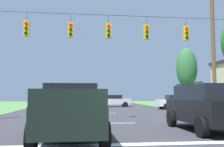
% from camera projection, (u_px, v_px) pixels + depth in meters
% --- Properties ---
extents(stop_bar_stripe, '(14.63, 0.45, 0.01)m').
position_uv_depth(stop_bar_stripe, '(135.00, 144.00, 8.02)').
color(stop_bar_stripe, white).
rests_on(stop_bar_stripe, ground).
extents(lane_dash_0, '(2.50, 0.15, 0.01)m').
position_uv_depth(lane_dash_0, '(112.00, 123.00, 13.96)').
color(lane_dash_0, white).
rests_on(lane_dash_0, ground).
extents(lane_dash_1, '(2.50, 0.15, 0.01)m').
position_uv_depth(lane_dash_1, '(102.00, 113.00, 21.39)').
color(lane_dash_1, white).
rests_on(lane_dash_1, ground).
extents(lane_dash_2, '(2.50, 0.15, 0.01)m').
position_uv_depth(lane_dash_2, '(97.00, 109.00, 27.98)').
color(lane_dash_2, white).
rests_on(lane_dash_2, ground).
extents(lane_dash_3, '(2.50, 0.15, 0.01)m').
position_uv_depth(lane_dash_3, '(94.00, 106.00, 33.88)').
color(lane_dash_3, white).
rests_on(lane_dash_3, ground).
extents(lane_dash_4, '(2.50, 0.15, 0.01)m').
position_uv_depth(lane_dash_4, '(91.00, 103.00, 45.04)').
color(lane_dash_4, white).
rests_on(lane_dash_4, ground).
extents(overhead_signal_span, '(17.59, 0.31, 7.12)m').
position_uv_depth(overhead_signal_span, '(111.00, 55.00, 16.24)').
color(overhead_signal_span, '#4F3A29').
rests_on(overhead_signal_span, ground).
extents(pickup_truck, '(2.39, 5.45, 1.95)m').
position_uv_depth(pickup_truck, '(70.00, 111.00, 9.04)').
color(pickup_truck, black).
rests_on(pickup_truck, ground).
extents(suv_black, '(2.25, 4.82, 2.05)m').
position_uv_depth(suv_black, '(206.00, 106.00, 11.04)').
color(suv_black, black).
rests_on(suv_black, ground).
extents(distant_car_crossing_white, '(4.35, 2.12, 1.52)m').
position_uv_depth(distant_car_crossing_white, '(177.00, 102.00, 27.50)').
color(distant_car_crossing_white, silver).
rests_on(distant_car_crossing_white, ground).
extents(distant_car_oncoming, '(4.36, 2.13, 1.52)m').
position_uv_depth(distant_car_oncoming, '(114.00, 101.00, 33.16)').
color(distant_car_oncoming, silver).
rests_on(distant_car_oncoming, ground).
extents(utility_pole_mid_right, '(0.30, 2.00, 10.88)m').
position_uv_depth(utility_pole_mid_right, '(213.00, 47.00, 19.89)').
color(utility_pole_mid_right, brown).
rests_on(utility_pole_mid_right, ground).
extents(tree_roadside_right, '(2.56, 2.56, 7.44)m').
position_uv_depth(tree_roadside_right, '(187.00, 68.00, 32.19)').
color(tree_roadside_right, brown).
rests_on(tree_roadside_right, ground).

